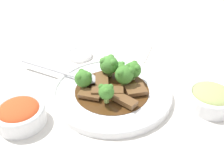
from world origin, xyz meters
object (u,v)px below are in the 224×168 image
main_plate (112,92)px  side_bowl_kimchi (20,113)px  broccoli_floret_4 (133,70)px  broccoli_floret_0 (106,92)px  serving_spoon (78,77)px  broccoli_floret_2 (124,74)px  broccoli_floret_1 (109,65)px  beef_strip_4 (90,94)px  beef_strip_3 (124,100)px  beef_strip_1 (106,91)px  sauce_dish (79,55)px  side_bowl_appetizer (211,97)px  broccoli_floret_3 (119,68)px  beef_strip_0 (102,81)px  beef_strip_2 (136,90)px  broccoli_floret_5 (83,78)px

main_plate → side_bowl_kimchi: (0.13, 0.18, 0.01)m
broccoli_floret_4 → broccoli_floret_0: bearing=84.1°
broccoli_floret_0 → broccoli_floret_4: bearing=-95.9°
broccoli_floret_0 → serving_spoon: 0.12m
broccoli_floret_2 → serving_spoon: size_ratio=0.22×
broccoli_floret_1 → main_plate: bearing=126.3°
beef_strip_4 → beef_strip_3: bearing=-168.0°
main_plate → beef_strip_1: 0.03m
broccoli_floret_0 → beef_strip_4: bearing=-2.1°
main_plate → sauce_dish: 0.21m
broccoli_floret_2 → side_bowl_appetizer: bearing=-166.1°
broccoli_floret_2 → broccoli_floret_3: bearing=-47.2°
beef_strip_0 → broccoli_floret_1: bearing=-86.3°
broccoli_floret_1 → beef_strip_3: bearing=136.6°
broccoli_floret_2 → broccoli_floret_4: (-0.01, -0.04, -0.00)m
main_plate → broccoli_floret_3: size_ratio=7.70×
beef_strip_0 → serving_spoon: size_ratio=0.30×
broccoli_floret_4 → serving_spoon: size_ratio=0.20×
beef_strip_2 → broccoli_floret_5: size_ratio=1.34×
beef_strip_2 → broccoli_floret_1: broccoli_floret_1 is taller
broccoli_floret_1 → sauce_dish: bearing=-25.4°
side_bowl_appetizer → beef_strip_4: bearing=26.6°
main_plate → broccoli_floret_1: bearing=-53.7°
broccoli_floret_1 → broccoli_floret_5: bearing=69.6°
broccoli_floret_5 → broccoli_floret_3: bearing=-119.3°
beef_strip_2 → sauce_dish: size_ratio=0.79×
side_bowl_appetizer → broccoli_floret_2: bearing=13.9°
broccoli_floret_5 → broccoli_floret_4: bearing=-134.5°
broccoli_floret_5 → side_bowl_appetizer: (-0.28, -0.10, -0.02)m
main_plate → beef_strip_4: bearing=55.9°
broccoli_floret_0 → side_bowl_appetizer: 0.24m
serving_spoon → sauce_dish: size_ratio=3.08×
beef_strip_4 → serving_spoon: bearing=-34.0°
beef_strip_2 → broccoli_floret_4: size_ratio=1.30×
beef_strip_3 → beef_strip_4: (0.08, 0.02, -0.00)m
sauce_dish → beef_strip_0: bearing=143.3°
beef_strip_0 → broccoli_floret_4: broccoli_floret_4 is taller
beef_strip_2 → broccoli_floret_3: (0.07, -0.04, 0.02)m
main_plate → side_bowl_appetizer: (-0.22, -0.08, 0.01)m
beef_strip_4 → side_bowl_appetizer: 0.28m
beef_strip_2 → broccoli_floret_2: (0.04, -0.01, 0.03)m
broccoli_floret_1 → broccoli_floret_2: (-0.05, 0.02, -0.00)m
beef_strip_0 → beef_strip_4: (-0.00, 0.06, -0.00)m
main_plate → beef_strip_4: beef_strip_4 is taller
beef_strip_0 → broccoli_floret_0: (-0.05, 0.06, 0.02)m
beef_strip_3 → serving_spoon: serving_spoon is taller
side_bowl_appetizer → broccoli_floret_4: bearing=4.2°
serving_spoon → sauce_dish: 0.15m
broccoli_floret_1 → beef_strip_0: bearing=93.7°
broccoli_floret_5 → side_bowl_kimchi: 0.16m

